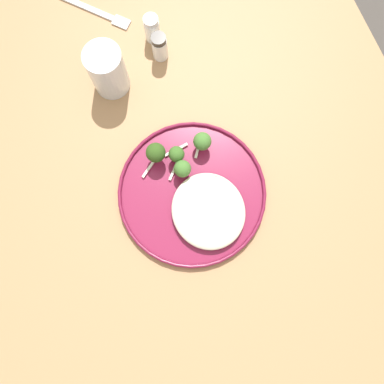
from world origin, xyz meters
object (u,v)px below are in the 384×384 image
at_px(broccoli_floret_tall_stalk, 177,155).
at_px(water_glass, 108,72).
at_px(seared_scallop_tilted_round, 209,210).
at_px(broccoli_floret_right_tilted, 183,169).
at_px(broccoli_floret_split_head, 156,153).
at_px(seared_scallop_tiny_bay, 198,185).
at_px(salt_shaker, 152,29).
at_px(pepper_shaker, 160,47).
at_px(dinner_fork, 94,10).
at_px(seared_scallop_right_edge, 215,182).
at_px(seared_scallop_on_noodles, 228,227).
at_px(seared_scallop_center_golden, 193,197).
at_px(dinner_plate, 192,193).
at_px(broccoli_floret_front_edge, 202,142).

distance_m(broccoli_floret_tall_stalk, water_glass, 0.21).
relative_size(seared_scallop_tilted_round, broccoli_floret_right_tilted, 0.66).
distance_m(broccoli_floret_split_head, water_glass, 0.19).
distance_m(seared_scallop_tiny_bay, salt_shaker, 0.34).
height_order(seared_scallop_tilted_round, pepper_shaker, pepper_shaker).
bearing_deg(broccoli_floret_right_tilted, dinner_fork, -173.32).
bearing_deg(seared_scallop_right_edge, seared_scallop_on_noodles, -6.28).
bearing_deg(dinner_fork, salt_shaker, 42.51).
bearing_deg(broccoli_floret_right_tilted, seared_scallop_center_golden, 0.11).
relative_size(seared_scallop_right_edge, seared_scallop_on_noodles, 0.84).
bearing_deg(seared_scallop_on_noodles, seared_scallop_right_edge, 173.72).
bearing_deg(broccoli_floret_split_head, salt_shaker, 161.35).
bearing_deg(seared_scallop_center_golden, dinner_plate, 170.29).
relative_size(seared_scallop_center_golden, broccoli_floret_front_edge, 0.44).
bearing_deg(seared_scallop_center_golden, water_glass, -167.19).
bearing_deg(pepper_shaker, broccoli_floret_front_edge, 1.23).
height_order(seared_scallop_right_edge, seared_scallop_tilted_round, seared_scallop_right_edge).
relative_size(broccoli_floret_right_tilted, salt_shaker, 0.72).
xyz_separation_m(seared_scallop_on_noodles, seared_scallop_tilted_round, (-0.04, -0.02, -0.00)).
relative_size(seared_scallop_right_edge, seared_scallop_tilted_round, 0.71).
bearing_deg(broccoli_floret_front_edge, seared_scallop_right_edge, -3.99).
relative_size(broccoli_floret_tall_stalk, dinner_fork, 0.33).
distance_m(broccoli_floret_split_head, salt_shaker, 0.27).
relative_size(dinner_plate, broccoli_floret_tall_stalk, 6.01).
relative_size(dinner_plate, seared_scallop_tiny_bay, 10.72).
bearing_deg(dinner_plate, seared_scallop_center_golden, -9.71).
bearing_deg(broccoli_floret_right_tilted, broccoli_floret_split_head, -141.45).
relative_size(seared_scallop_center_golden, water_glass, 0.20).
height_order(seared_scallop_on_noodles, dinner_fork, seared_scallop_on_noodles).
distance_m(broccoli_floret_right_tilted, broccoli_floret_split_head, 0.06).
distance_m(broccoli_floret_split_head, pepper_shaker, 0.23).
relative_size(salt_shaker, pepper_shaker, 1.00).
bearing_deg(broccoli_floret_split_head, dinner_fork, -178.18).
bearing_deg(broccoli_floret_split_head, seared_scallop_tiny_bay, 33.34).
bearing_deg(salt_shaker, broccoli_floret_right_tilted, -9.43).
bearing_deg(dinner_fork, broccoli_floret_right_tilted, 6.68).
relative_size(seared_scallop_right_edge, salt_shaker, 0.34).
distance_m(broccoli_floret_right_tilted, salt_shaker, 0.31).
xyz_separation_m(broccoli_floret_right_tilted, dinner_fork, (-0.41, -0.05, -0.04)).
height_order(dinner_plate, seared_scallop_tiny_bay, seared_scallop_tiny_bay).
xyz_separation_m(seared_scallop_right_edge, salt_shaker, (-0.35, 0.00, 0.01)).
bearing_deg(seared_scallop_tilted_round, seared_scallop_tiny_bay, -178.94).
distance_m(seared_scallop_tiny_bay, seared_scallop_right_edge, 0.03).
distance_m(seared_scallop_center_golden, seared_scallop_tilted_round, 0.04).
distance_m(broccoli_floret_tall_stalk, dinner_fork, 0.38).
height_order(seared_scallop_right_edge, broccoli_floret_split_head, broccoli_floret_split_head).
relative_size(broccoli_floret_split_head, pepper_shaker, 0.88).
xyz_separation_m(dinner_plate, seared_scallop_center_golden, (0.01, -0.00, 0.01)).
distance_m(broccoli_floret_front_edge, dinner_fork, 0.39).
height_order(seared_scallop_on_noodles, broccoli_floret_front_edge, broccoli_floret_front_edge).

